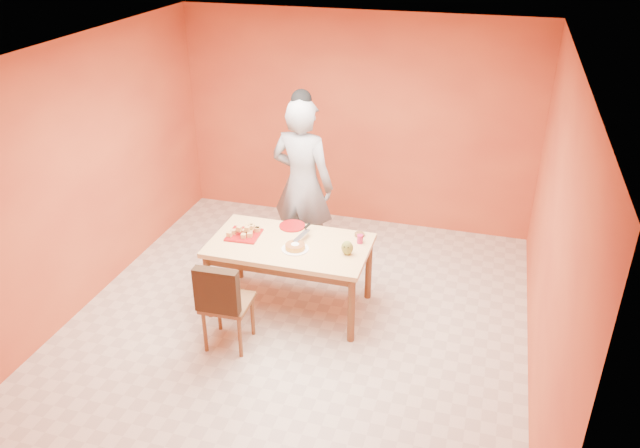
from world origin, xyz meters
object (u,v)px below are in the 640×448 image
(person, at_px, (303,185))
(magenta_glass, at_px, (360,239))
(dining_chair, at_px, (226,301))
(sponge_cake, at_px, (295,246))
(checker_tin, at_px, (360,234))
(egg_ornament, at_px, (347,248))
(red_dinner_plate, at_px, (292,226))
(dining_table, at_px, (290,251))
(pastry_platter, at_px, (244,235))

(person, relative_size, magenta_glass, 22.34)
(dining_chair, distance_m, sponge_cake, 0.86)
(dining_chair, relative_size, checker_tin, 9.28)
(dining_chair, distance_m, checker_tin, 1.53)
(checker_tin, bearing_deg, magenta_glass, -75.71)
(sponge_cake, relative_size, checker_tin, 1.93)
(dining_chair, xyz_separation_m, egg_ornament, (0.98, 0.71, 0.34))
(red_dinner_plate, height_order, egg_ornament, egg_ornament)
(magenta_glass, height_order, checker_tin, magenta_glass)
(magenta_glass, bearing_deg, checker_tin, 104.29)
(sponge_cake, height_order, checker_tin, sponge_cake)
(dining_table, bearing_deg, checker_tin, 28.56)
(egg_ornament, distance_m, checker_tin, 0.41)
(dining_chair, distance_m, magenta_glass, 1.46)
(pastry_platter, xyz_separation_m, sponge_cake, (0.59, -0.13, 0.02))
(dining_chair, xyz_separation_m, red_dinner_plate, (0.28, 1.11, 0.28))
(dining_chair, height_order, checker_tin, dining_chair)
(person, relative_size, checker_tin, 19.66)
(dining_table, relative_size, red_dinner_plate, 5.81)
(pastry_platter, height_order, egg_ornament, egg_ornament)
(pastry_platter, bearing_deg, person, 68.15)
(red_dinner_plate, relative_size, egg_ornament, 1.88)
(dining_table, relative_size, person, 0.80)
(person, bearing_deg, sponge_cake, 112.61)
(egg_ornament, height_order, magenta_glass, egg_ornament)
(dining_chair, distance_m, egg_ornament, 1.26)
(pastry_platter, bearing_deg, dining_table, -2.43)
(pastry_platter, distance_m, egg_ornament, 1.11)
(pastry_platter, bearing_deg, egg_ornament, -3.90)
(red_dinner_plate, bearing_deg, person, 95.94)
(pastry_platter, bearing_deg, red_dinner_plate, 38.57)
(red_dinner_plate, xyz_separation_m, egg_ornament, (0.70, -0.40, 0.06))
(magenta_glass, bearing_deg, egg_ornament, -104.92)
(sponge_cake, bearing_deg, magenta_glass, 27.79)
(person, relative_size, egg_ornament, 13.67)
(sponge_cake, bearing_deg, dining_chair, -125.26)
(red_dinner_plate, bearing_deg, sponge_cake, -68.20)
(magenta_glass, bearing_deg, person, 139.52)
(dining_chair, xyz_separation_m, pastry_platter, (-0.13, 0.78, 0.28))
(dining_table, relative_size, sponge_cake, 8.16)
(pastry_platter, relative_size, red_dinner_plate, 1.17)
(egg_ornament, bearing_deg, magenta_glass, 75.14)
(egg_ornament, bearing_deg, red_dinner_plate, 149.90)
(sponge_cake, bearing_deg, red_dinner_plate, 111.80)
(dining_chair, bearing_deg, red_dinner_plate, 73.34)
(dining_table, height_order, pastry_platter, pastry_platter)
(pastry_platter, height_order, sponge_cake, sponge_cake)
(pastry_platter, relative_size, sponge_cake, 1.64)
(dining_chair, relative_size, egg_ornament, 6.45)
(egg_ornament, bearing_deg, person, 128.21)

